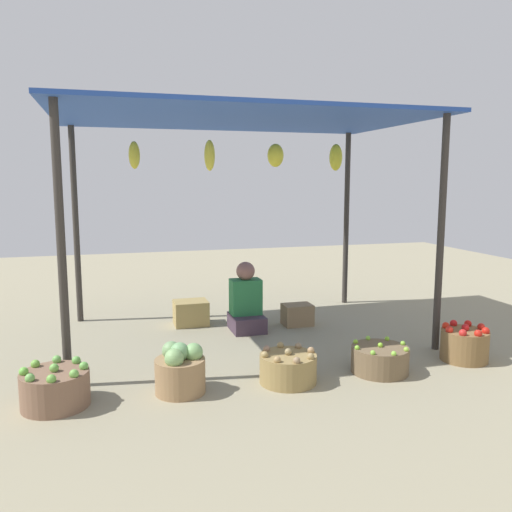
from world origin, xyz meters
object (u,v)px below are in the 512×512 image
Objects in this scene: basket_potatoes at (288,368)px; basket_limes at (380,359)px; vendor_person at (246,304)px; wooden_crate_stacked_rear at (191,313)px; basket_red_tomatoes at (464,344)px; basket_green_apples at (55,388)px; basket_cabbages at (180,370)px; wooden_crate_near_vendor at (297,315)px.

basket_potatoes is 0.86m from basket_limes.
vendor_person is 0.70m from wooden_crate_stacked_rear.
basket_red_tomatoes is at bearing 3.48° from basket_limes.
basket_cabbages is at bearing -0.34° from basket_green_apples.
wooden_crate_near_vendor is 1.25m from wooden_crate_stacked_rear.
basket_limes is at bearing -63.47° from vendor_person.
basket_limes is (1.76, -0.04, -0.07)m from basket_cabbages.
basket_potatoes is 1.76m from wooden_crate_near_vendor.
wooden_crate_stacked_rear reaches higher than wooden_crate_near_vendor.
basket_red_tomatoes reaches higher than basket_green_apples.
basket_red_tomatoes reaches higher than wooden_crate_near_vendor.
vendor_person is 2.31m from basket_red_tomatoes.
vendor_person reaches higher than basket_cabbages.
basket_cabbages is 1.98m from wooden_crate_stacked_rear.
basket_limes is (0.80, -1.60, -0.18)m from vendor_person.
basket_red_tomatoes reaches higher than wooden_crate_stacked_rear.
basket_potatoes is 1.23× the size of wooden_crate_stacked_rear.
wooden_crate_stacked_rear is (1.32, 1.94, 0.00)m from basket_green_apples.
vendor_person reaches higher than basket_red_tomatoes.
basket_red_tomatoes is at bearing -41.93° from vendor_person.
basket_green_apples is 1.21× the size of basket_cabbages.
vendor_person is at bearing 138.07° from basket_red_tomatoes.
basket_red_tomatoes is at bearing 0.19° from basket_green_apples.
vendor_person is at bearing 116.53° from basket_limes.
wooden_crate_near_vendor is (0.63, 0.03, -0.17)m from vendor_person.
basket_green_apples is 1.83m from basket_potatoes.
wooden_crate_near_vendor is at bearing 44.96° from basket_cabbages.
vendor_person reaches higher than basket_green_apples.
basket_red_tomatoes is 2.99m from wooden_crate_stacked_rear.
basket_green_apples is 1.29× the size of wooden_crate_stacked_rear.
basket_red_tomatoes is at bearing 1.75° from basket_potatoes.
basket_green_apples reaches higher than wooden_crate_stacked_rear.
basket_red_tomatoes is (1.78, 0.05, 0.03)m from basket_potatoes.
vendor_person is 2.00× the size of wooden_crate_stacked_rear.
basket_red_tomatoes reaches higher than basket_limes.
basket_green_apples is at bearing 178.68° from basket_potatoes.
basket_potatoes is at bearing -92.21° from vendor_person.
basket_cabbages is at bearing 178.75° from basket_limes.
wooden_crate_stacked_rear is at bearing 55.62° from basket_green_apples.
basket_potatoes is at bearing -1.32° from basket_green_apples.
basket_potatoes is 1.11× the size of basket_red_tomatoes.
wooden_crate_stacked_rear is at bearing 139.95° from basket_red_tomatoes.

